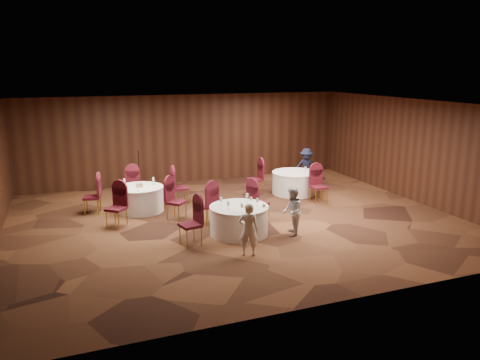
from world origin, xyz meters
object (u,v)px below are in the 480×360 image
object	(u,v)px
table_main	(239,220)
woman_b	(292,211)
table_left	(140,199)
mic_stand	(140,182)
table_right	(294,183)
woman_a	(248,230)
man_c	(306,167)

from	to	relation	value
table_main	woman_b	xyz separation A→B (m)	(1.23, -0.53, 0.24)
table_main	table_left	distance (m)	3.52
table_left	mic_stand	size ratio (longest dim) A/B	0.94
table_right	woman_b	world-z (taller)	woman_b
table_main	woman_a	xyz separation A→B (m)	(-0.30, -1.38, 0.24)
table_main	table_right	distance (m)	4.39
table_left	mic_stand	distance (m)	1.99
table_left	woman_a	world-z (taller)	woman_a
table_main	woman_b	size ratio (longest dim) A/B	1.20
table_main	mic_stand	bearing A→B (deg)	109.55
woman_b	table_main	bearing A→B (deg)	-93.05
table_right	mic_stand	xyz separation A→B (m)	(-4.88, 1.79, 0.05)
table_right	woman_b	size ratio (longest dim) A/B	1.22
table_main	table_right	bearing A→B (deg)	44.07
table_left	woman_b	distance (m)	4.72
table_left	woman_a	distance (m)	4.61
mic_stand	woman_a	xyz separation A→B (m)	(1.43, -6.23, 0.20)
table_right	woman_b	xyz separation A→B (m)	(-1.93, -3.59, 0.24)
table_main	woman_a	world-z (taller)	woman_a
table_main	table_left	size ratio (longest dim) A/B	1.07
mic_stand	woman_b	bearing A→B (deg)	-61.27
table_right	man_c	distance (m)	1.28
man_c	mic_stand	bearing A→B (deg)	-160.80
table_right	woman_b	distance (m)	4.08
table_right	man_c	world-z (taller)	man_c
table_main	woman_a	size ratio (longest dim) A/B	1.21
table_main	mic_stand	xyz separation A→B (m)	(-1.72, 4.85, 0.05)
table_main	man_c	world-z (taller)	man_c
table_main	table_left	xyz separation A→B (m)	(-2.03, 2.88, 0.00)
table_right	woman_a	size ratio (longest dim) A/B	1.22
mic_stand	woman_a	distance (m)	6.39
mic_stand	man_c	size ratio (longest dim) A/B	1.10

